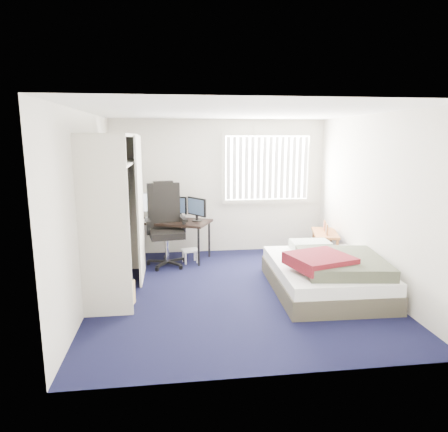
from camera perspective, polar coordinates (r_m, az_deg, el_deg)
ground at (r=5.85m, az=1.82°, el=-10.63°), size 4.20×4.20×0.00m
room_shell at (r=5.47m, az=1.91°, el=4.22°), size 4.20×4.20×4.20m
window_assembly at (r=7.63m, az=6.17°, el=6.83°), size 1.72×0.09×1.32m
closet at (r=5.74m, az=-15.26°, el=2.57°), size 0.64×1.84×2.22m
desk at (r=7.25m, az=-7.67°, el=-0.28°), size 1.58×1.20×1.17m
office_chair at (r=6.96m, az=-8.32°, el=-2.41°), size 0.77×0.77×1.43m
footstool at (r=7.07m, az=-4.85°, el=-5.20°), size 0.34×0.30×0.24m
nightstand at (r=7.21m, az=14.23°, el=-2.75°), size 0.57×0.86×0.72m
bed at (r=5.92m, az=14.38°, el=-7.90°), size 1.51×1.96×0.64m
pine_box at (r=5.47m, az=-15.23°, el=-10.81°), size 0.49×0.41×0.32m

